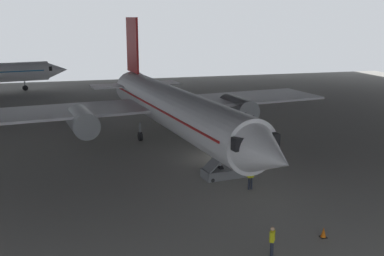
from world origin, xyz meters
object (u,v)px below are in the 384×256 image
Objects in this scene: crew_worker_by_stairs at (250,176)px; crew_worker_near_nose at (272,239)px; baggage_tug at (188,116)px; traffic_cone_orange at (324,233)px; boarding_stairs at (228,167)px; airplane_main at (172,108)px.

crew_worker_near_nose is at bearing -105.34° from crew_worker_by_stairs.
crew_worker_by_stairs is 23.07m from baggage_tug.
crew_worker_near_nose is 0.64× the size of baggage_tug.
crew_worker_near_nose is 2.65× the size of traffic_cone_orange.
boarding_stairs is 11.04m from traffic_cone_orange.
traffic_cone_orange is (3.76, -21.22, -3.23)m from airplane_main.
airplane_main reaches higher than traffic_cone_orange.
boarding_stairs is at bearing 101.04° from crew_worker_by_stairs.
crew_worker_by_stairs reaches higher than crew_worker_near_nose.
traffic_cone_orange is 30.96m from baggage_tug.
boarding_stairs is 3.03m from crew_worker_by_stairs.
boarding_stairs is 20.16m from baggage_tug.
airplane_main is 21.79m from traffic_cone_orange.
crew_worker_by_stairs is at bearing -93.52° from baggage_tug.
boarding_stairs reaches higher than crew_worker_by_stairs.
crew_worker_near_nose reaches higher than traffic_cone_orange.
crew_worker_by_stairs reaches higher than baggage_tug.
baggage_tug is at bearing 89.45° from traffic_cone_orange.
crew_worker_near_nose is (-1.90, -12.00, 0.16)m from boarding_stairs.
crew_worker_by_stairs is at bearing -78.76° from airplane_main.
airplane_main is 21.94× the size of crew_worker_by_stairs.
crew_worker_near_nose is 32.30m from baggage_tug.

